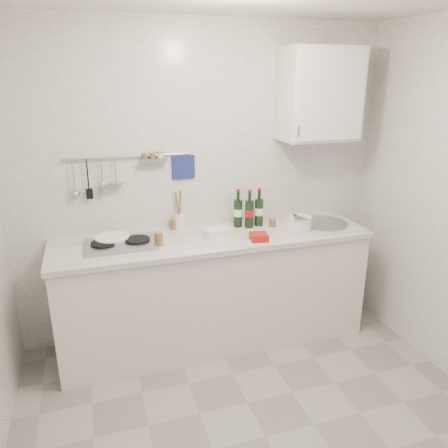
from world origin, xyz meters
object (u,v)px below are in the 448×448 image
at_px(wine_bottles, 249,208).
at_px(plate_stack_sink, 298,223).
at_px(wall_cabinet, 319,94).
at_px(plate_stack_hob, 111,240).
at_px(utensil_crock, 179,220).

bearing_deg(wine_bottles, plate_stack_sink, -25.75).
height_order(wall_cabinet, plate_stack_hob, wall_cabinet).
relative_size(plate_stack_sink, utensil_crock, 0.76).
distance_m(wine_bottles, utensil_crock, 0.57).
relative_size(wine_bottles, utensil_crock, 0.96).
xyz_separation_m(plate_stack_sink, utensil_crock, (-0.91, 0.29, 0.03)).
relative_size(plate_stack_hob, plate_stack_sink, 1.13).
xyz_separation_m(plate_stack_hob, wine_bottles, (1.10, 0.06, 0.13)).
distance_m(wall_cabinet, plate_stack_hob, 1.94).
height_order(wall_cabinet, plate_stack_sink, wall_cabinet).
bearing_deg(utensil_crock, wine_bottles, -11.48).
height_order(plate_stack_sink, wine_bottles, wine_bottles).
xyz_separation_m(wall_cabinet, utensil_crock, (-1.12, 0.13, -0.95)).
height_order(plate_stack_hob, plate_stack_sink, plate_stack_sink).
xyz_separation_m(wall_cabinet, wine_bottles, (-0.56, 0.01, -0.87)).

